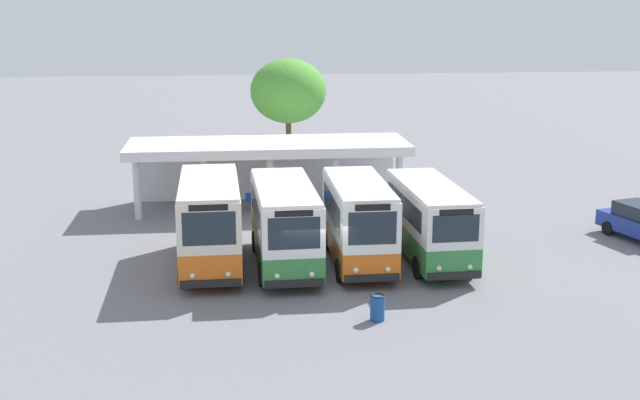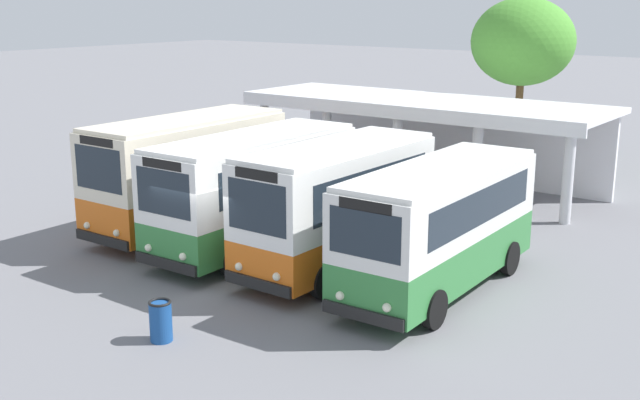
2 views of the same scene
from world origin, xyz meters
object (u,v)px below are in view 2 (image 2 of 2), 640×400
Objects in this scene: waiting_chair_fourth_seat at (433,177)px; litter_bin_apron at (161,321)px; city_bus_nearest_orange at (188,169)px; waiting_chair_fifth_seat at (445,180)px; city_bus_fourth_amber at (439,223)px; city_bus_second_in_row at (254,187)px; city_bus_middle_cream at (337,202)px; waiting_chair_end_by_column at (392,172)px; waiting_chair_middle_seat at (417,176)px; waiting_chair_second_from_end at (404,174)px.

waiting_chair_fourth_seat is 15.62m from litter_bin_apron.
waiting_chair_fifth_seat is at bearing 65.82° from city_bus_nearest_orange.
city_bus_fourth_amber is 7.09m from litter_bin_apron.
city_bus_second_in_row is 1.10× the size of city_bus_middle_cream.
waiting_chair_end_by_column is at bearing 127.53° from city_bus_fourth_amber.
city_bus_nearest_orange is 8.10× the size of waiting_chair_middle_seat.
city_bus_nearest_orange is 9.50m from waiting_chair_second_from_end.
city_bus_second_in_row is at bearing -89.98° from waiting_chair_middle_seat.
litter_bin_apron is (-0.28, -6.00, -1.41)m from city_bus_middle_cream.
city_bus_second_in_row is 8.39× the size of waiting_chair_middle_seat.
waiting_chair_end_by_column is at bearing 78.98° from city_bus_nearest_orange.
waiting_chair_second_from_end and waiting_chair_fifth_seat have the same top height.
waiting_chair_end_by_column is at bearing 103.99° from litter_bin_apron.
city_bus_second_in_row is 5.89m from city_bus_fourth_amber.
city_bus_nearest_orange is 0.97× the size of city_bus_second_in_row.
city_bus_second_in_row reaches higher than waiting_chair_fifth_seat.
waiting_chair_fifth_seat is (0.58, -0.11, 0.00)m from waiting_chair_fourth_seat.
city_bus_middle_cream is 9.87m from waiting_chair_middle_seat.
waiting_chair_fifth_seat is (2.32, -0.00, 0.00)m from waiting_chair_end_by_column.
city_bus_fourth_amber is 8.29× the size of waiting_chair_end_by_column.
city_bus_middle_cream reaches higher than waiting_chair_end_by_column.
waiting_chair_fourth_seat is 1.00× the size of waiting_chair_fifth_seat.
city_bus_fourth_amber is at bearing 1.72° from city_bus_second_in_row.
waiting_chair_fourth_seat is (-2.37, 9.48, -1.35)m from city_bus_middle_cream.
city_bus_fourth_amber is at bearing -60.25° from waiting_chair_fourth_seat.
waiting_chair_second_from_end is at bearing -172.46° from waiting_chair_fourth_seat.
city_bus_second_in_row is 8.39× the size of waiting_chair_second_from_end.
city_bus_second_in_row is at bearing 179.84° from city_bus_middle_cream.
waiting_chair_middle_seat is (1.16, -0.04, 0.00)m from waiting_chair_end_by_column.
city_bus_middle_cream is at bearing -176.41° from city_bus_fourth_amber.
waiting_chair_second_from_end is at bearing 101.96° from litter_bin_apron.
city_bus_fourth_amber is 8.29× the size of waiting_chair_fifth_seat.
city_bus_second_in_row is 8.39× the size of waiting_chair_fifth_seat.
waiting_chair_second_from_end is at bearing 125.31° from city_bus_fourth_amber.
city_bus_fourth_amber reaches higher than waiting_chair_fourth_seat.
waiting_chair_end_by_column is 1.00× the size of waiting_chair_fourth_seat.
waiting_chair_second_from_end is 1.00× the size of waiting_chair_fourth_seat.
waiting_chair_middle_seat is (0.58, 0.00, 0.00)m from waiting_chair_second_from_end.
waiting_chair_middle_seat is at bearing 72.08° from city_bus_nearest_orange.
waiting_chair_end_by_column is at bearing 177.88° from waiting_chair_middle_seat.
litter_bin_apron is (1.50, -15.37, -0.07)m from waiting_chair_fifth_seat.
waiting_chair_second_from_end is (-3.53, 9.32, -1.35)m from city_bus_middle_cream.
waiting_chair_second_from_end and waiting_chair_middle_seat have the same top height.
city_bus_nearest_orange is at bearing -107.92° from waiting_chair_middle_seat.
city_bus_nearest_orange reaches higher than waiting_chair_end_by_column.
city_bus_second_in_row is 9.52m from waiting_chair_end_by_column.
city_bus_second_in_row is at bearing -82.91° from waiting_chair_end_by_column.
litter_bin_apron is at bearing -76.01° from waiting_chair_end_by_column.
city_bus_fourth_amber is at bearing 62.45° from litter_bin_apron.
city_bus_middle_cream is at bearing -79.21° from waiting_chair_fifth_seat.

